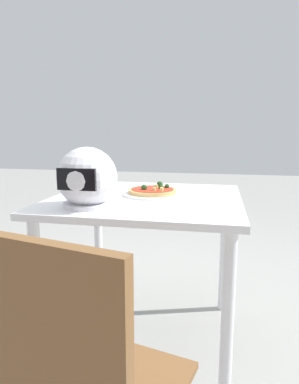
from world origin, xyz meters
name	(u,v)px	position (x,y,z in m)	size (l,w,h in m)	color
ground_plane	(147,337)	(0.00, 0.00, 0.00)	(14.00, 14.00, 0.00)	#9E9E99
dining_table	(146,217)	(0.00, 0.00, 0.67)	(0.92, 0.89, 0.77)	white
pizza_plate	(153,194)	(-0.02, -0.05, 0.78)	(0.30, 0.30, 0.01)	white
pizza	(153,190)	(-0.02, -0.05, 0.80)	(0.24, 0.24, 0.05)	tan
motorcycle_helmet	(87,178)	(0.20, 0.26, 0.89)	(0.26, 0.26, 0.26)	silver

